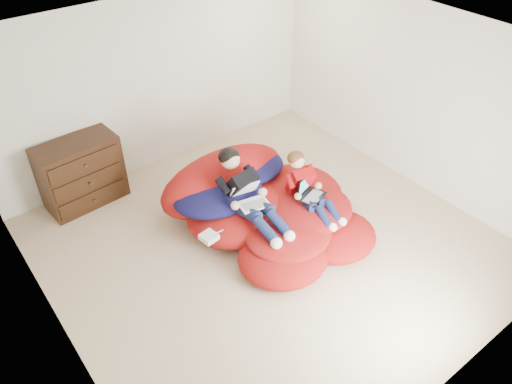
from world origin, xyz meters
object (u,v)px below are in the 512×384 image
at_px(dresser, 81,173).
at_px(younger_boy, 307,185).
at_px(older_boy, 245,190).
at_px(laptop_white, 250,197).
at_px(laptop_black, 309,191).
at_px(beanbag_pile, 263,205).

relative_size(dresser, younger_boy, 1.12).
bearing_deg(dresser, younger_boy, -46.84).
height_order(older_boy, laptop_white, older_boy).
bearing_deg(younger_boy, dresser, 133.16).
height_order(older_boy, laptop_black, older_boy).
relative_size(younger_boy, laptop_white, 2.20).
relative_size(older_boy, younger_boy, 1.29).
bearing_deg(laptop_white, older_boy, 90.00).
bearing_deg(laptop_black, beanbag_pile, 136.01).
relative_size(beanbag_pile, laptop_white, 5.45).
xyz_separation_m(dresser, beanbag_pile, (1.64, -1.84, -0.19)).
height_order(beanbag_pile, laptop_white, beanbag_pile).
bearing_deg(older_boy, laptop_white, -90.00).
height_order(dresser, beanbag_pile, dresser).
bearing_deg(laptop_white, dresser, 124.19).
height_order(beanbag_pile, younger_boy, younger_boy).
xyz_separation_m(dresser, laptop_white, (1.34, -1.97, 0.17)).
relative_size(dresser, laptop_black, 2.64).
bearing_deg(laptop_white, beanbag_pile, 23.19).
bearing_deg(beanbag_pile, older_boy, -171.36).
xyz_separation_m(beanbag_pile, laptop_black, (0.42, -0.40, 0.29)).
xyz_separation_m(beanbag_pile, older_boy, (-0.30, -0.05, 0.42)).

